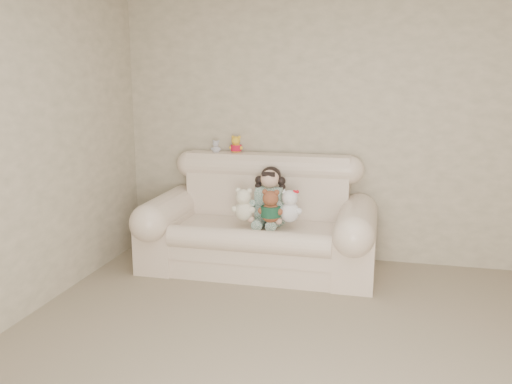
# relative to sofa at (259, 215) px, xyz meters

# --- Properties ---
(wall_back) EXTENTS (4.50, 0.00, 4.50)m
(wall_back) POSITION_rel_sofa_xyz_m (0.81, 0.50, 0.78)
(wall_back) COLOR beige
(wall_back) RESTS_ON ground
(sofa) EXTENTS (2.10, 0.95, 1.03)m
(sofa) POSITION_rel_sofa_xyz_m (0.00, 0.00, 0.00)
(sofa) COLOR beige
(sofa) RESTS_ON floor
(seated_child) EXTENTS (0.38, 0.44, 0.54)m
(seated_child) POSITION_rel_sofa_xyz_m (0.09, 0.08, 0.17)
(seated_child) COLOR #2E6B51
(seated_child) RESTS_ON sofa
(brown_teddy) EXTENTS (0.25, 0.21, 0.35)m
(brown_teddy) POSITION_rel_sofa_xyz_m (0.15, -0.16, 0.16)
(brown_teddy) COLOR brown
(brown_teddy) RESTS_ON sofa
(white_cat) EXTENTS (0.27, 0.25, 0.35)m
(white_cat) POSITION_rel_sofa_xyz_m (0.31, -0.10, 0.16)
(white_cat) COLOR white
(white_cat) RESTS_ON sofa
(cream_teddy) EXTENTS (0.27, 0.24, 0.34)m
(cream_teddy) POSITION_rel_sofa_xyz_m (-0.10, -0.15, 0.16)
(cream_teddy) COLOR white
(cream_teddy) RESTS_ON sofa
(yellow_mini_bear) EXTENTS (0.14, 0.11, 0.21)m
(yellow_mini_bear) POSITION_rel_sofa_xyz_m (-0.32, 0.39, 0.60)
(yellow_mini_bear) COLOR yellow
(yellow_mini_bear) RESTS_ON sofa
(grey_mini_plush) EXTENTS (0.11, 0.08, 0.16)m
(grey_mini_plush) POSITION_rel_sofa_xyz_m (-0.51, 0.36, 0.57)
(grey_mini_plush) COLOR silver
(grey_mini_plush) RESTS_ON sofa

